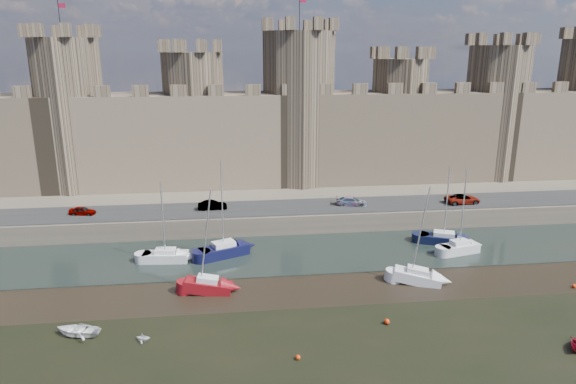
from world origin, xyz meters
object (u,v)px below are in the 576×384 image
object	(u,v)px
car_2	(352,201)
sailboat_5	(417,276)
sailboat_1	(224,250)
sailboat_2	(459,247)
car_3	(463,199)
car_0	(82,211)
sailboat_3	(444,238)
sailboat_4	(208,285)
car_1	(212,205)
sailboat_0	(166,256)

from	to	relation	value
car_2	sailboat_5	bearing A→B (deg)	-161.97
sailboat_1	sailboat_2	bearing A→B (deg)	-28.69
car_3	sailboat_1	distance (m)	33.80
car_2	car_0	bearing A→B (deg)	100.93
car_3	sailboat_1	xyz separation A→B (m)	(-32.54, -8.84, -2.30)
car_2	sailboat_3	world-z (taller)	sailboat_3
car_3	sailboat_3	world-z (taller)	sailboat_3
sailboat_3	sailboat_4	xyz separation A→B (m)	(-28.12, -9.61, 0.02)
car_0	car_3	world-z (taller)	car_3
car_1	car_2	xyz separation A→B (m)	(18.66, -0.30, -0.03)
sailboat_3	sailboat_4	distance (m)	29.71
car_2	sailboat_2	world-z (taller)	sailboat_2
car_0	sailboat_0	xyz separation A→B (m)	(11.42, -10.49, -2.32)
car_3	sailboat_4	world-z (taller)	sailboat_4
sailboat_0	sailboat_1	distance (m)	6.52
car_3	car_0	bearing A→B (deg)	85.56
car_0	car_3	xyz separation A→B (m)	(50.44, -0.94, 0.10)
sailboat_2	sailboat_4	bearing A→B (deg)	179.05
car_1	car_3	xyz separation A→B (m)	(33.98, -1.25, 0.04)
sailboat_5	car_1	bearing A→B (deg)	157.73
car_1	sailboat_5	xyz separation A→B (m)	(21.02, -19.23, -2.39)
sailboat_4	sailboat_5	distance (m)	21.10
car_0	car_2	distance (m)	35.12
car_3	car_1	bearing A→B (deg)	84.53
sailboat_2	sailboat_4	size ratio (longest dim) A/B	0.94
sailboat_2	car_2	bearing A→B (deg)	115.89
sailboat_2	car_3	bearing A→B (deg)	50.62
car_2	sailboat_4	xyz separation A→B (m)	(-18.74, -18.59, -2.33)
car_3	sailboat_1	size ratio (longest dim) A/B	0.43
sailboat_0	sailboat_1	xyz separation A→B (m)	(6.48, 0.70, 0.12)
sailboat_5	car_3	bearing A→B (deg)	74.42
sailboat_2	sailboat_3	world-z (taller)	sailboat_2
car_1	sailboat_3	size ratio (longest dim) A/B	0.40
car_1	sailboat_5	size ratio (longest dim) A/B	0.37
sailboat_1	sailboat_3	xyz separation A→B (m)	(26.60, 0.80, -0.11)
car_2	sailboat_2	bearing A→B (deg)	-129.41
car_0	sailboat_2	distance (m)	46.75
car_0	sailboat_2	world-z (taller)	sailboat_2
sailboat_1	sailboat_5	size ratio (longest dim) A/B	1.09
car_0	sailboat_3	size ratio (longest dim) A/B	0.34
sailboat_3	sailboat_4	bearing A→B (deg)	-138.77
car_0	sailboat_4	distance (m)	24.88
car_1	sailboat_2	bearing A→B (deg)	-115.78
car_1	sailboat_4	bearing A→B (deg)	177.32
car_0	sailboat_3	xyz separation A→B (m)	(44.50, -8.98, -2.31)
sailboat_5	sailboat_2	bearing A→B (deg)	62.23
car_2	sailboat_3	size ratio (longest dim) A/B	0.43
car_0	sailboat_3	distance (m)	45.46
car_0	car_1	world-z (taller)	car_1
sailboat_0	sailboat_2	world-z (taller)	sailboat_2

